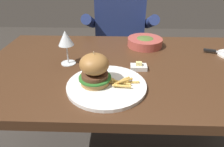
{
  "coord_description": "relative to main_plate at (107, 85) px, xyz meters",
  "views": [
    {
      "loc": [
        -0.05,
        -0.85,
        1.17
      ],
      "look_at": [
        -0.07,
        -0.17,
        0.78
      ],
      "focal_mm": 32.0,
      "sensor_mm": 36.0,
      "label": 1
    }
  ],
  "objects": [
    {
      "name": "wine_glass",
      "position": [
        -0.19,
        0.2,
        0.11
      ],
      "size": [
        0.07,
        0.07,
        0.16
      ],
      "color": "silver",
      "rests_on": "dining_table"
    },
    {
      "name": "table_knife",
      "position": [
        0.58,
        0.33,
        0.01
      ],
      "size": [
        0.2,
        0.08,
        0.01
      ],
      "color": "silver",
      "rests_on": "bread_plate"
    },
    {
      "name": "fries_pile",
      "position": [
        0.05,
        0.0,
        0.02
      ],
      "size": [
        0.12,
        0.08,
        0.02
      ],
      "color": "#E0B251",
      "rests_on": "main_plate"
    },
    {
      "name": "diner_person",
      "position": [
        0.05,
        0.87,
        -0.18
      ],
      "size": [
        0.51,
        0.36,
        1.18
      ],
      "color": "#282833",
      "rests_on": "ground"
    },
    {
      "name": "dining_table",
      "position": [
        0.09,
        0.2,
        -0.1
      ],
      "size": [
        1.39,
        0.79,
        0.74
      ],
      "color": "#472B19",
      "rests_on": "ground"
    },
    {
      "name": "burger_sandwich",
      "position": [
        -0.04,
        0.01,
        0.07
      ],
      "size": [
        0.13,
        0.13,
        0.13
      ],
      "color": "#B78447",
      "rests_on": "main_plate"
    },
    {
      "name": "soup_bowl",
      "position": [
        0.19,
        0.43,
        0.02
      ],
      "size": [
        0.2,
        0.2,
        0.05
      ],
      "color": "#B24C42",
      "rests_on": "dining_table"
    },
    {
      "name": "butter_dish",
      "position": [
        0.14,
        0.15,
        0.0
      ],
      "size": [
        0.07,
        0.05,
        0.04
      ],
      "color": "white",
      "rests_on": "dining_table"
    },
    {
      "name": "main_plate",
      "position": [
        0.0,
        0.0,
        0.0
      ],
      "size": [
        0.31,
        0.31,
        0.01
      ],
      "primitive_type": "cylinder",
      "color": "white",
      "rests_on": "dining_table"
    }
  ]
}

